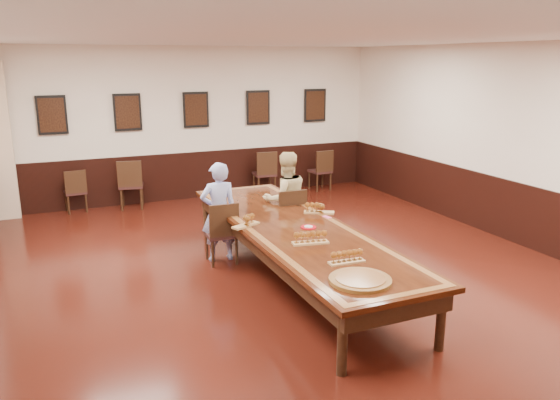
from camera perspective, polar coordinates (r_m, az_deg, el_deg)
name	(u,v)px	position (r m, az deg, el deg)	size (l,w,h in m)	color
floor	(294,279)	(7.60, 1.51, -8.27)	(8.00, 10.00, 0.02)	black
ceiling	(296,36)	(7.01, 1.70, 16.78)	(8.00, 10.00, 0.02)	white
wall_back	(196,124)	(11.81, -8.81, 7.88)	(8.00, 0.02, 3.20)	beige
wall_right	(524,146)	(9.53, 24.13, 5.22)	(0.02, 10.00, 3.20)	beige
chair_man	(221,232)	(8.08, -6.18, -3.33)	(0.44, 0.48, 0.94)	#311716
chair_woman	(288,218)	(8.65, 0.84, -1.89)	(0.46, 0.50, 0.98)	#311716
spare_chair_a	(75,191)	(11.44, -20.63, 0.93)	(0.40, 0.44, 0.85)	#311716
spare_chair_b	(131,184)	(11.36, -15.30, 1.65)	(0.47, 0.51, 1.00)	#311716
spare_chair_c	(264,172)	(12.12, -1.65, 2.90)	(0.46, 0.50, 0.98)	#311716
spare_chair_d	(320,170)	(12.56, 4.21, 3.17)	(0.44, 0.48, 0.93)	#311716
person_man	(219,212)	(8.09, -6.41, -1.25)	(0.55, 0.36, 1.49)	#4F63C7
person_woman	(286,200)	(8.67, 0.59, 0.05)	(0.76, 0.59, 1.53)	beige
pink_phone	(327,217)	(7.78, 4.92, -1.79)	(0.07, 0.14, 0.01)	#FA5393
wainscoting	(295,244)	(7.42, 1.54, -4.63)	(8.00, 10.00, 1.00)	black
conference_table	(295,236)	(7.38, 1.55, -3.82)	(1.40, 5.00, 0.76)	black
posters	(196,110)	(11.71, -8.78, 9.31)	(6.14, 0.04, 0.74)	black
flight_a	(247,221)	(7.35, -3.44, -2.21)	(0.43, 0.28, 0.16)	#AB7E47
flight_b	(317,209)	(7.94, 3.91, -0.90)	(0.45, 0.33, 0.16)	#AB7E47
flight_c	(310,238)	(6.65, 3.20, -3.98)	(0.46, 0.21, 0.17)	#AB7E47
flight_d	(347,257)	(6.07, 7.00, -5.95)	(0.42, 0.14, 0.15)	#AB7E47
red_plate_grp	(308,227)	(7.28, 2.99, -2.86)	(0.21, 0.21, 0.03)	red
carved_platter	(360,280)	(5.62, 8.38, -8.27)	(0.78, 0.78, 0.05)	#593311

